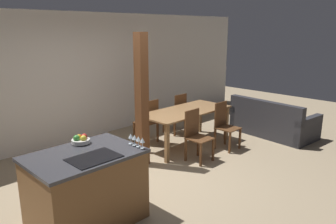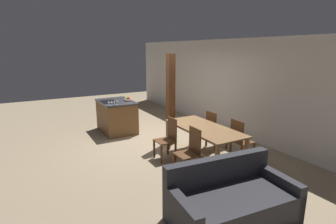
{
  "view_description": "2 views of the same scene",
  "coord_description": "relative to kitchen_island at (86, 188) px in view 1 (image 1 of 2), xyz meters",
  "views": [
    {
      "loc": [
        -3.32,
        -3.69,
        2.37
      ],
      "look_at": [
        0.6,
        0.2,
        0.95
      ],
      "focal_mm": 35.0,
      "sensor_mm": 36.0,
      "label": 1
    },
    {
      "loc": [
        5.89,
        -2.78,
        2.41
      ],
      "look_at": [
        0.6,
        0.2,
        0.95
      ],
      "focal_mm": 28.0,
      "sensor_mm": 36.0,
      "label": 2
    }
  ],
  "objects": [
    {
      "name": "wine_glass_near",
      "position": [
        0.59,
        -0.39,
        0.57
      ],
      "size": [
        0.06,
        0.06,
        0.14
      ],
      "color": "silver",
      "rests_on": "kitchen_island"
    },
    {
      "name": "wall_back",
      "position": [
        1.44,
        2.94,
        0.88
      ],
      "size": [
        11.2,
        0.08,
        2.7
      ],
      "color": "silver",
      "rests_on": "ground_plane"
    },
    {
      "name": "wine_glass_far",
      "position": [
        0.59,
        -0.24,
        0.57
      ],
      "size": [
        0.06,
        0.06,
        0.14
      ],
      "color": "silver",
      "rests_on": "kitchen_island"
    },
    {
      "name": "wine_glass_end",
      "position": [
        0.59,
        -0.16,
        0.57
      ],
      "size": [
        0.06,
        0.06,
        0.14
      ],
      "color": "silver",
      "rests_on": "kitchen_island"
    },
    {
      "name": "wine_glass_middle",
      "position": [
        0.59,
        -0.32,
        0.57
      ],
      "size": [
        0.06,
        0.06,
        0.14
      ],
      "color": "silver",
      "rests_on": "kitchen_island"
    },
    {
      "name": "ground_plane",
      "position": [
        1.44,
        0.41,
        -0.47
      ],
      "size": [
        16.0,
        16.0,
        0.0
      ],
      "primitive_type": "plane",
      "color": "#9E896B"
    },
    {
      "name": "dining_chair_far_left",
      "position": [
        2.51,
        1.66,
        0.02
      ],
      "size": [
        0.4,
        0.4,
        0.94
      ],
      "rotation": [
        0.0,
        0.0,
        3.14
      ],
      "color": "brown",
      "rests_on": "ground_plane"
    },
    {
      "name": "kitchen_island",
      "position": [
        0.0,
        0.0,
        0.0
      ],
      "size": [
        1.31,
        0.93,
        0.94
      ],
      "color": "brown",
      "rests_on": "ground_plane"
    },
    {
      "name": "fruit_bowl",
      "position": [
        0.15,
        0.32,
        0.52
      ],
      "size": [
        0.23,
        0.23,
        0.12
      ],
      "color": "silver",
      "rests_on": "kitchen_island"
    },
    {
      "name": "timber_post",
      "position": [
        1.68,
        0.89,
        0.69
      ],
      "size": [
        0.18,
        0.18,
        2.31
      ],
      "color": "brown",
      "rests_on": "ground_plane"
    },
    {
      "name": "dining_table",
      "position": [
        2.95,
        1.0,
        0.19
      ],
      "size": [
        1.96,
        0.87,
        0.75
      ],
      "color": "olive",
      "rests_on": "ground_plane"
    },
    {
      "name": "dining_chair_near_right",
      "position": [
        3.39,
        0.34,
        0.02
      ],
      "size": [
        0.4,
        0.4,
        0.94
      ],
      "color": "brown",
      "rests_on": "ground_plane"
    },
    {
      "name": "dining_chair_far_right",
      "position": [
        3.39,
        1.66,
        0.02
      ],
      "size": [
        0.4,
        0.4,
        0.94
      ],
      "rotation": [
        0.0,
        0.0,
        3.14
      ],
      "color": "brown",
      "rests_on": "ground_plane"
    },
    {
      "name": "dining_chair_near_left",
      "position": [
        2.51,
        0.34,
        0.02
      ],
      "size": [
        0.4,
        0.4,
        0.94
      ],
      "color": "brown",
      "rests_on": "ground_plane"
    },
    {
      "name": "couch",
      "position": [
        4.86,
        0.06,
        -0.19
      ],
      "size": [
        1.09,
        1.87,
        0.84
      ],
      "rotation": [
        0.0,
        0.0,
        1.48
      ],
      "color": "#2D2D33",
      "rests_on": "ground_plane"
    }
  ]
}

